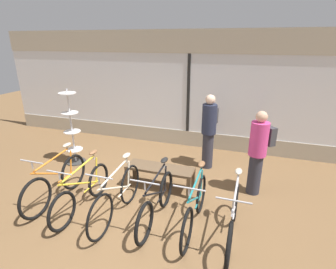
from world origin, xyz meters
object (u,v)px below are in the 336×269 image
at_px(display_bench, 160,171).
at_px(customer_by_window, 258,151).
at_px(bicycle_far_left, 57,182).
at_px(accessory_rack, 72,134).
at_px(bicycle_left, 83,192).
at_px(customer_near_rack, 209,129).
at_px(bicycle_far_right, 233,218).
at_px(bicycle_center_right, 157,202).
at_px(bicycle_right, 195,208).
at_px(bicycle_center_left, 117,196).

height_order(display_bench, customer_by_window, customer_by_window).
xyz_separation_m(bicycle_far_left, accessory_rack, (-0.76, 1.53, 0.36)).
bearing_deg(bicycle_left, customer_by_window, 28.34).
bearing_deg(customer_near_rack, accessory_rack, -165.88).
bearing_deg(bicycle_far_left, bicycle_left, -7.94).
relative_size(customer_near_rack, customer_by_window, 1.04).
xyz_separation_m(accessory_rack, customer_by_window, (4.32, -0.04, 0.16)).
distance_m(bicycle_far_left, customer_near_rack, 3.44).
xyz_separation_m(accessory_rack, customer_near_rack, (3.22, 0.81, 0.21)).
bearing_deg(accessory_rack, bicycle_far_right, -20.79).
bearing_deg(bicycle_center_right, bicycle_far_left, -179.19).
bearing_deg(bicycle_far_left, customer_near_rack, 43.60).
bearing_deg(bicycle_left, display_bench, 47.02).
bearing_deg(bicycle_far_left, bicycle_far_right, 0.03).
height_order(bicycle_center_right, display_bench, bicycle_center_right).
height_order(bicycle_right, bicycle_far_right, bicycle_right).
distance_m(customer_near_rack, customer_by_window, 1.40).
relative_size(bicycle_center_left, customer_by_window, 1.03).
height_order(customer_near_rack, customer_by_window, customer_near_rack).
bearing_deg(bicycle_far_left, bicycle_center_left, -3.51).
bearing_deg(accessory_rack, display_bench, -11.07).
bearing_deg(customer_by_window, bicycle_left, -151.66).
xyz_separation_m(bicycle_center_left, bicycle_far_right, (1.94, 0.08, -0.04)).
bearing_deg(bicycle_center_right, accessory_rack, 151.53).
bearing_deg(bicycle_center_right, bicycle_center_left, -170.80).
xyz_separation_m(bicycle_left, accessory_rack, (-1.40, 1.62, 0.39)).
bearing_deg(display_bench, bicycle_center_left, -107.96).
bearing_deg(customer_by_window, bicycle_right, -122.31).
height_order(bicycle_right, customer_by_window, customer_by_window).
bearing_deg(bicycle_far_right, customer_by_window, 78.86).
bearing_deg(bicycle_left, bicycle_far_left, 172.06).
distance_m(bicycle_left, bicycle_right, 2.03).
distance_m(bicycle_center_left, bicycle_far_right, 1.94).
height_order(bicycle_center_left, customer_near_rack, customer_near_rack).
bearing_deg(bicycle_far_left, accessory_rack, 116.37).
xyz_separation_m(bicycle_center_left, bicycle_center_right, (0.68, 0.11, -0.04)).
bearing_deg(customer_near_rack, bicycle_center_left, -114.91).
relative_size(bicycle_right, display_bench, 1.21).
bearing_deg(display_bench, customer_near_rack, 59.56).
bearing_deg(bicycle_far_right, bicycle_far_left, -179.97).
bearing_deg(accessory_rack, customer_near_rack, 14.12).
relative_size(bicycle_far_right, customer_by_window, 1.00).
xyz_separation_m(customer_near_rack, customer_by_window, (1.11, -0.85, -0.04)).
xyz_separation_m(accessory_rack, display_bench, (2.46, -0.48, -0.37)).
height_order(bicycle_far_left, accessory_rack, accessory_rack).
xyz_separation_m(bicycle_right, accessory_rack, (-3.42, 1.47, 0.38)).
relative_size(bicycle_left, customer_near_rack, 0.96).
bearing_deg(bicycle_far_right, display_bench, 146.28).
bearing_deg(customer_by_window, bicycle_far_left, -157.32).
bearing_deg(customer_near_rack, bicycle_center_right, -100.89).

